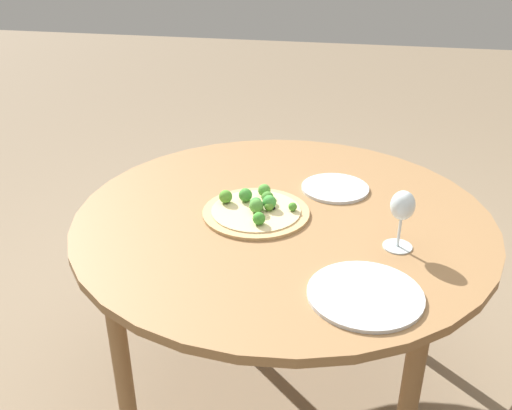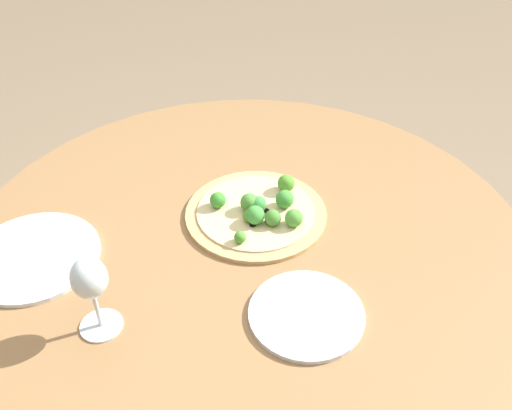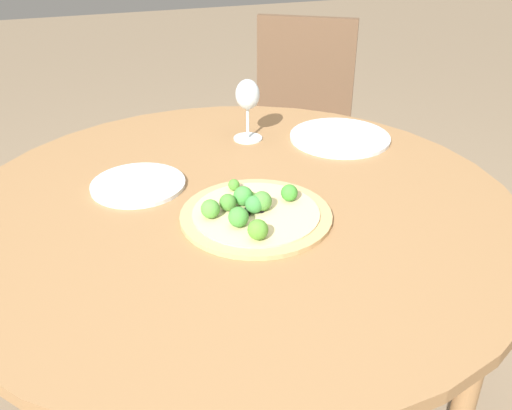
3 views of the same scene
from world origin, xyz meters
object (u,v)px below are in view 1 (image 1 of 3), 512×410
object	(u,v)px
wine_glass	(402,209)
plate_far	(365,294)
plate_near	(335,188)
pizza	(256,209)

from	to	relation	value
wine_glass	plate_far	xyz separation A→B (m)	(0.08, 0.24, -0.11)
plate_near	plate_far	size ratio (longest dim) A/B	0.80
wine_glass	plate_far	world-z (taller)	wine_glass
pizza	plate_near	size ratio (longest dim) A/B	1.47
pizza	wine_glass	distance (m)	0.44
wine_glass	plate_far	bearing A→B (deg)	71.62
plate_near	pizza	bearing A→B (deg)	43.52
pizza	plate_far	xyz separation A→B (m)	(-0.33, 0.36, -0.01)
plate_near	plate_far	bearing A→B (deg)	101.04
pizza	plate_near	world-z (taller)	pizza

